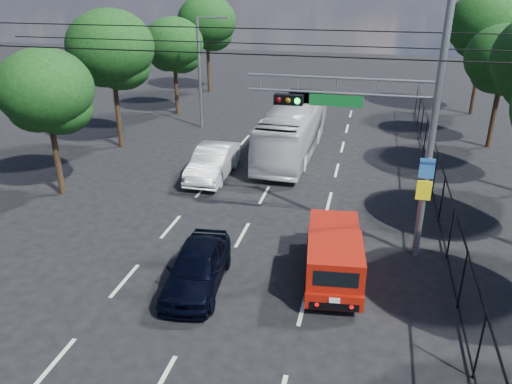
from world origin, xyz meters
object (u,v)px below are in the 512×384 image
(white_bus, at_px, (293,129))
(white_van, at_px, (213,162))
(signal_mast, at_px, (396,112))
(navy_hatchback, at_px, (197,267))
(red_pickup, at_px, (334,254))

(white_bus, height_order, white_van, white_bus)
(white_van, bearing_deg, signal_mast, -35.48)
(signal_mast, bearing_deg, navy_hatchback, -147.41)
(signal_mast, distance_m, white_van, 10.98)
(signal_mast, xyz_separation_m, white_bus, (-4.99, 10.20, -3.80))
(signal_mast, bearing_deg, red_pickup, -124.73)
(white_bus, distance_m, white_van, 5.65)
(red_pickup, bearing_deg, white_van, 130.25)
(navy_hatchback, bearing_deg, white_van, 99.51)
(red_pickup, height_order, navy_hatchback, red_pickup)
(signal_mast, relative_size, red_pickup, 1.94)
(navy_hatchback, height_order, white_van, white_van)
(red_pickup, relative_size, white_bus, 0.47)
(signal_mast, xyz_separation_m, red_pickup, (-1.57, -2.27, -4.30))
(navy_hatchback, distance_m, white_bus, 13.95)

